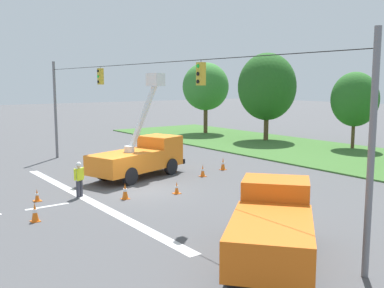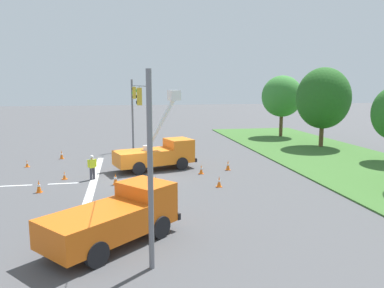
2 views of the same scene
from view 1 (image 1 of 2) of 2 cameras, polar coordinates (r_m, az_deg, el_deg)
ground_plane at (r=23.88m, az=-6.21°, el=-5.94°), size 200.00×200.00×0.00m
grass_verge at (r=36.17m, az=19.35°, el=-1.55°), size 56.00×12.00×0.10m
lane_markings at (r=22.05m, az=-16.61°, el=-7.38°), size 17.60×15.25×0.01m
signal_gantry at (r=23.23m, az=-6.35°, el=4.29°), size 26.20×0.33×7.20m
tree_far_west at (r=49.76m, az=1.75°, el=7.30°), size 4.95×5.16×7.83m
tree_west at (r=44.09m, az=9.50°, el=7.18°), size 5.53×5.66×8.48m
tree_centre at (r=40.36m, az=19.96°, el=5.35°), size 4.15×3.53×6.55m
utility_truck_bucket_lift at (r=27.25m, az=-6.50°, el=-1.39°), size 4.13×6.73×6.23m
utility_truck_support_near at (r=14.75m, az=10.23°, el=-10.08°), size 5.73×6.08×2.29m
road_worker at (r=23.02m, az=-14.15°, el=-4.11°), size 0.38×0.61×1.77m
traffic_cone_foreground_left at (r=22.28m, az=-8.49°, el=-5.93°), size 0.36×0.36×0.80m
traffic_cone_foreground_right at (r=27.25m, az=1.37°, el=-3.42°), size 0.36×0.36×0.72m
traffic_cone_mid_right at (r=19.65m, az=-19.32°, el=-8.17°), size 0.36×0.36×0.80m
traffic_cone_lane_edge_a at (r=29.36m, az=3.96°, el=-2.54°), size 0.36×0.36×0.79m
traffic_cone_lane_edge_b at (r=22.91m, az=-19.07°, el=-6.19°), size 0.36×0.36×0.60m
traffic_cone_far_left at (r=23.12m, az=-1.96°, el=-5.60°), size 0.36×0.36×0.62m
traffic_cone_far_right at (r=24.70m, az=7.51°, el=-4.66°), size 0.36×0.36×0.72m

